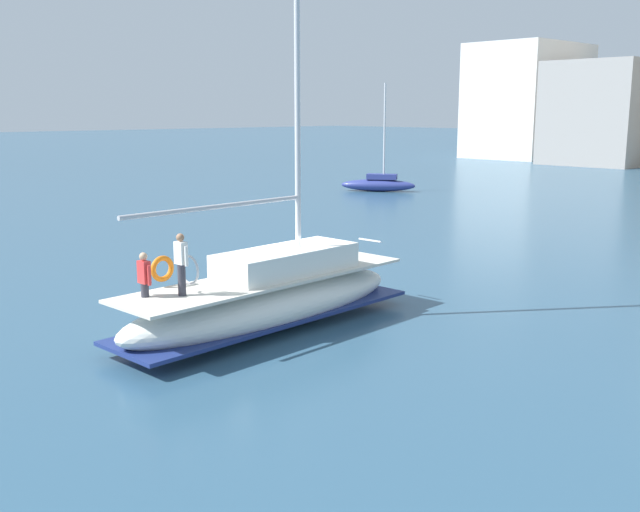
# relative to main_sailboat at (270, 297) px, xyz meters

# --- Properties ---
(ground_plane) EXTENTS (400.00, 400.00, 0.00)m
(ground_plane) POSITION_rel_main_sailboat_xyz_m (-0.97, 1.43, -0.90)
(ground_plane) COLOR #2D516B
(main_sailboat) EXTENTS (2.91, 9.71, 12.16)m
(main_sailboat) POSITION_rel_main_sailboat_xyz_m (0.00, 0.00, 0.00)
(main_sailboat) COLOR white
(main_sailboat) RESTS_ON ground
(moored_sloop_near) EXTENTS (5.41, 4.27, 8.02)m
(moored_sloop_near) POSITION_rel_main_sailboat_xyz_m (-21.95, 28.85, -0.31)
(moored_sloop_near) COLOR navy
(moored_sloop_near) RESTS_ON ground
(mooring_buoy) EXTENTS (0.63, 0.63, 0.91)m
(mooring_buoy) POSITION_rel_main_sailboat_xyz_m (-6.79, 4.92, -0.71)
(mooring_buoy) COLOR yellow
(mooring_buoy) RESTS_ON ground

